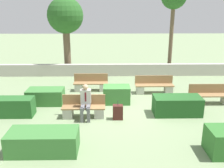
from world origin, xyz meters
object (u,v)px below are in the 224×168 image
object	(u,v)px
bench_back	(211,97)
suitcase	(118,112)
bench_front	(84,109)
bench_left_side	(154,87)
bench_right_side	(91,85)
tree_leftmost	(65,17)
person_seated_man	(86,101)

from	to	relation	value
bench_back	suitcase	bearing A→B (deg)	-161.70
bench_front	bench_left_side	bearing A→B (deg)	40.49
bench_front	bench_left_side	distance (m)	4.15
bench_left_side	bench_right_side	size ratio (longest dim) A/B	1.09
bench_back	bench_left_side	bearing A→B (deg)	144.76
bench_right_side	bench_back	world-z (taller)	same
suitcase	tree_leftmost	size ratio (longest dim) A/B	0.16
bench_back	tree_leftmost	distance (m)	9.37
bench_right_side	tree_leftmost	size ratio (longest dim) A/B	0.37
bench_left_side	tree_leftmost	xyz separation A→B (m)	(-4.76, 4.04, 3.10)
person_seated_man	bench_left_side	bearing A→B (deg)	42.77
bench_right_side	tree_leftmost	xyz separation A→B (m)	(-1.68, 3.63, 3.11)
suitcase	tree_leftmost	distance (m)	8.17
bench_left_side	tree_leftmost	distance (m)	6.97
bench_right_side	tree_leftmost	distance (m)	5.06
bench_front	suitcase	size ratio (longest dim) A/B	2.17
bench_front	bench_back	world-z (taller)	same
bench_front	suitcase	bearing A→B (deg)	-10.37
bench_left_side	person_seated_man	size ratio (longest dim) A/B	1.42
bench_front	person_seated_man	xyz separation A→B (m)	(0.10, -0.14, 0.40)
bench_right_side	bench_back	bearing A→B (deg)	-12.49
bench_left_side	bench_back	world-z (taller)	same
bench_front	person_seated_man	distance (m)	0.44
bench_back	person_seated_man	xyz separation A→B (m)	(-5.25, -1.40, 0.39)
person_seated_man	suitcase	size ratio (longest dim) A/B	1.73
bench_left_side	person_seated_man	world-z (taller)	person_seated_man
suitcase	tree_leftmost	bearing A→B (deg)	112.49
suitcase	tree_leftmost	xyz separation A→B (m)	(-2.89, 6.97, 3.14)
tree_leftmost	suitcase	bearing A→B (deg)	-67.51
person_seated_man	tree_leftmost	world-z (taller)	tree_leftmost
bench_back	suitcase	xyz separation A→B (m)	(-4.06, -1.50, -0.04)
bench_front	bench_right_side	distance (m)	3.11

